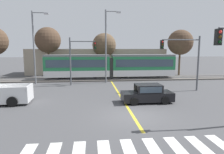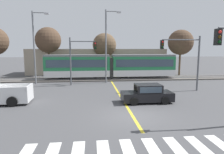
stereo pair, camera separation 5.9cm
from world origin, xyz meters
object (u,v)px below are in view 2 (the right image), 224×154
Objects in this scene: sedan_crossing at (147,94)px; bare_tree_east at (104,45)px; street_lamp_centre at (107,43)px; bare_tree_far_east at (181,42)px; traffic_light_mid_right at (185,54)px; street_lamp_west at (35,44)px; traffic_light_far_left at (79,54)px; bare_tree_west at (48,40)px; light_rail_tram at (111,65)px.

sedan_crossing is 0.60× the size of bare_tree_east.
bare_tree_far_east is (12.78, 6.36, 0.25)m from street_lamp_centre.
traffic_light_mid_right is 17.80m from street_lamp_west.
bare_tree_west is at bearing 123.21° from traffic_light_far_left.
traffic_light_mid_right is (5.12, 4.08, 3.16)m from sedan_crossing.
light_rail_tram is 10.88m from bare_tree_west.
sedan_crossing is 0.45× the size of street_lamp_centre.
bare_tree_west is at bearing 158.05° from light_rail_tram.
bare_tree_east is (3.65, 9.63, 1.27)m from traffic_light_far_left.
sedan_crossing is at bearing -82.08° from light_rail_tram.
street_lamp_centre is 1.32× the size of bare_tree_east.
sedan_crossing is 16.04m from street_lamp_west.
street_lamp_west is 6.53m from bare_tree_west.
bare_tree_far_east reaches higher than light_rail_tram.
bare_tree_west is at bearing 87.88° from street_lamp_west.
bare_tree_east reaches higher than light_rail_tram.
traffic_light_far_left is at bearing -15.90° from street_lamp_west.
traffic_light_mid_right reaches higher than sedan_crossing.
street_lamp_centre is (9.01, -0.03, 0.15)m from street_lamp_west.
traffic_light_far_left is 18.17m from bare_tree_far_east.
street_lamp_west reaches higher than bare_tree_west.
sedan_crossing is 0.73× the size of traffic_light_far_left.
light_rail_tram is 13.12m from sedan_crossing.
street_lamp_west is at bearing -163.81° from bare_tree_far_east.
street_lamp_centre reaches higher than traffic_light_far_left.
traffic_light_far_left is 5.89m from street_lamp_west.
traffic_light_far_left is 0.74× the size of bare_tree_west.
light_rail_tram is at bearing 45.23° from traffic_light_far_left.
sedan_crossing is at bearing -55.32° from traffic_light_far_left.
bare_tree_east is (-0.55, 5.39, 3.01)m from light_rail_tram.
bare_tree_east is at bearing 41.30° from street_lamp_west.
bare_tree_far_east is (10.27, 16.58, 4.79)m from sedan_crossing.
street_lamp_centre is 14.28m from bare_tree_far_east.
traffic_light_mid_right is at bearing 38.50° from sedan_crossing.
bare_tree_west reaches higher than sedan_crossing.
bare_tree_west is (0.24, 6.49, 0.68)m from street_lamp_west.
street_lamp_west reaches higher than traffic_light_mid_right.
traffic_light_far_left is (-11.13, 4.60, -0.08)m from traffic_light_mid_right.
street_lamp_west is at bearing 179.80° from street_lamp_centre.
traffic_light_mid_right is 13.62m from bare_tree_far_east.
light_rail_tram is 4.39× the size of sedan_crossing.
bare_tree_east is at bearing 88.88° from street_lamp_centre.
bare_tree_far_east is (5.15, 12.50, 1.63)m from traffic_light_mid_right.
bare_tree_east is (8.93, 1.56, -0.71)m from bare_tree_west.
bare_tree_west is (-9.49, 3.82, 3.72)m from light_rail_tram.
bare_tree_east is (0.16, 8.09, -0.18)m from street_lamp_centre.
street_lamp_west reaches higher than sedan_crossing.
bare_tree_far_east is at bearing 16.19° from street_lamp_west.
light_rail_tram is 3.22× the size of traffic_light_mid_right.
bare_tree_east reaches higher than traffic_light_mid_right.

